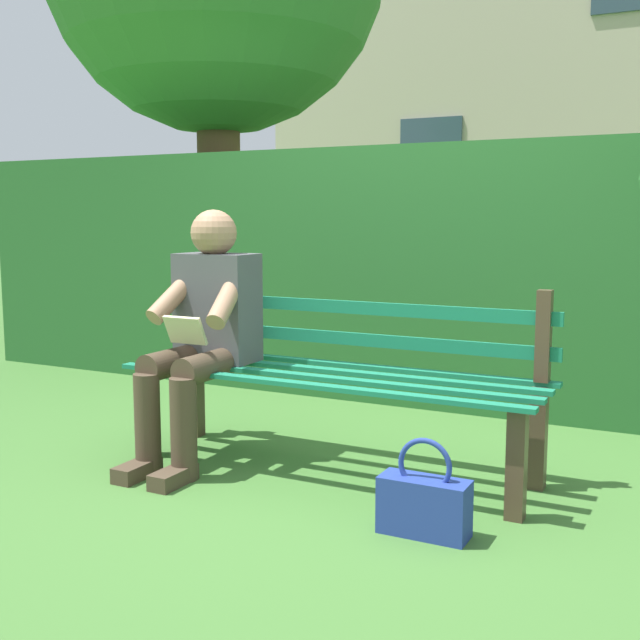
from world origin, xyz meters
TOP-DOWN VIEW (x-y plane):
  - ground at (0.00, 0.00)m, footprint 60.00×60.00m
  - park_bench at (0.00, -0.07)m, footprint 1.94×0.55m
  - person_seated at (0.62, 0.10)m, footprint 0.44×0.73m
  - hedge_backdrop at (0.47, -1.63)m, footprint 6.11×0.80m
  - building_facade at (-0.35, -9.05)m, footprint 10.15×2.89m
  - handbag at (-0.63, 0.49)m, footprint 0.33×0.13m

SIDE VIEW (x-z plane):
  - ground at x=0.00m, z-range 0.00..0.00m
  - handbag at x=-0.63m, z-range -0.06..0.30m
  - park_bench at x=0.00m, z-range 0.01..0.86m
  - person_seated at x=0.62m, z-range 0.04..1.23m
  - hedge_backdrop at x=0.47m, z-range -0.01..1.65m
  - building_facade at x=-0.35m, z-range 0.00..6.88m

